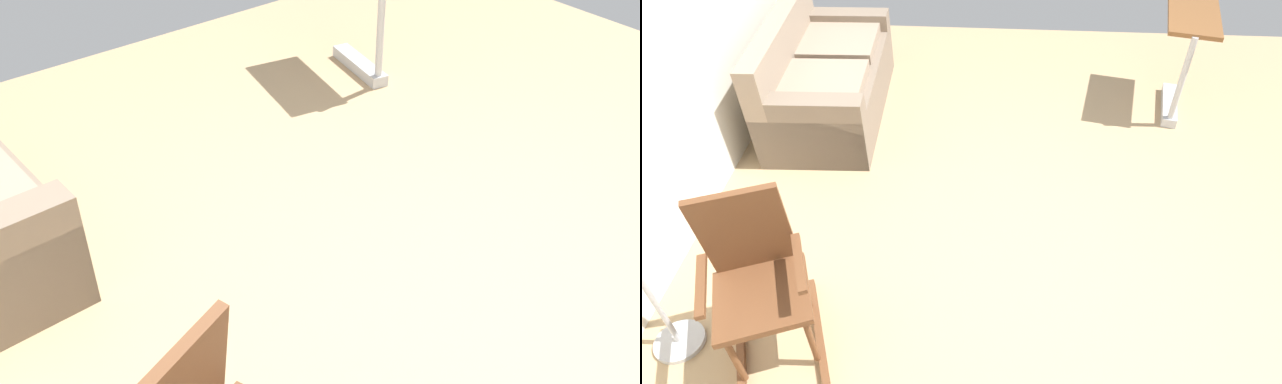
% 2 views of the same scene
% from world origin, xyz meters
% --- Properties ---
extents(ground_plane, '(6.59, 6.59, 0.00)m').
position_xyz_m(ground_plane, '(0.00, 0.00, 0.00)').
color(ground_plane, tan).
extents(couch, '(1.63, 0.91, 0.85)m').
position_xyz_m(couch, '(1.61, 1.90, 0.31)').
color(couch, '#7D6C5C').
rests_on(couch, ground).
extents(rocking_chair, '(0.88, 0.72, 1.05)m').
position_xyz_m(rocking_chair, '(-0.64, 1.66, 0.50)').
color(rocking_chair, brown).
rests_on(rocking_chair, ground).
extents(overbed_table, '(0.88, 0.56, 0.84)m').
position_xyz_m(overbed_table, '(1.90, -1.10, 0.53)').
color(overbed_table, '#B2B5BA').
rests_on(overbed_table, ground).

